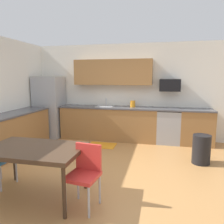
% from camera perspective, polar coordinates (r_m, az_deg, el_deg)
% --- Properties ---
extents(ground_plane, '(12.00, 12.00, 0.00)m').
position_cam_1_polar(ground_plane, '(4.17, -3.15, -15.87)').
color(ground_plane, '#B77F47').
extents(wall_back, '(5.80, 0.10, 2.70)m').
position_cam_1_polar(wall_back, '(6.39, 3.28, 5.37)').
color(wall_back, white).
rests_on(wall_back, ground).
extents(cabinet_run_back, '(2.71, 0.60, 0.90)m').
position_cam_1_polar(cabinet_run_back, '(6.25, -0.89, -3.04)').
color(cabinet_run_back, olive).
rests_on(cabinet_run_back, ground).
extents(cabinet_run_back_right, '(0.84, 0.60, 0.90)m').
position_cam_1_polar(cabinet_run_back_right, '(6.15, 21.21, -3.85)').
color(cabinet_run_back_right, olive).
rests_on(cabinet_run_back_right, ground).
extents(cabinet_run_left, '(0.60, 2.00, 0.90)m').
position_cam_1_polar(cabinet_run_left, '(5.71, -23.72, -4.97)').
color(cabinet_run_left, olive).
rests_on(cabinet_run_left, ground).
extents(countertop_back, '(4.80, 0.64, 0.04)m').
position_cam_1_polar(countertop_back, '(6.09, 2.70, 1.12)').
color(countertop_back, '#4C4C51').
rests_on(countertop_back, cabinet_run_back).
extents(countertop_left, '(0.64, 2.00, 0.04)m').
position_cam_1_polar(countertop_left, '(5.62, -24.02, -0.31)').
color(countertop_left, '#4C4C51').
rests_on(countertop_left, cabinet_run_left).
extents(upper_cabinets_back, '(2.20, 0.34, 0.70)m').
position_cam_1_polar(upper_cabinets_back, '(6.22, 0.21, 10.36)').
color(upper_cabinets_back, olive).
extents(refrigerator, '(0.76, 0.70, 1.78)m').
position_cam_1_polar(refrigerator, '(6.74, -16.00, 1.29)').
color(refrigerator, '#9EA0A5').
rests_on(refrigerator, ground).
extents(oven_range, '(0.60, 0.60, 0.91)m').
position_cam_1_polar(oven_range, '(6.08, 14.50, -3.62)').
color(oven_range, '#999BA0').
rests_on(oven_range, ground).
extents(microwave, '(0.54, 0.36, 0.32)m').
position_cam_1_polar(microwave, '(6.04, 14.88, 6.81)').
color(microwave, black).
extents(sink_basin, '(0.48, 0.40, 0.14)m').
position_cam_1_polar(sink_basin, '(6.20, -1.94, 0.90)').
color(sink_basin, '#A5A8AD').
rests_on(sink_basin, countertop_back).
extents(sink_faucet, '(0.02, 0.02, 0.24)m').
position_cam_1_polar(sink_faucet, '(6.35, -1.54, 2.55)').
color(sink_faucet, '#B2B5BA').
rests_on(sink_faucet, countertop_back).
extents(dining_table, '(1.40, 0.90, 0.75)m').
position_cam_1_polar(dining_table, '(3.40, -19.75, -9.74)').
color(dining_table, '#422D1E').
rests_on(dining_table, ground).
extents(chair_near_table, '(0.45, 0.45, 0.85)m').
position_cam_1_polar(chair_near_table, '(3.08, -7.06, -14.95)').
color(chair_near_table, red).
rests_on(chair_near_table, ground).
extents(trash_bin, '(0.36, 0.36, 0.60)m').
position_cam_1_polar(trash_bin, '(4.88, 22.35, -9.02)').
color(trash_bin, black).
rests_on(trash_bin, ground).
extents(floor_mat, '(0.70, 0.50, 0.01)m').
position_cam_1_polar(floor_mat, '(5.76, -2.64, -8.68)').
color(floor_mat, orange).
rests_on(floor_mat, ground).
extents(kettle, '(0.14, 0.14, 0.20)m').
position_cam_1_polar(kettle, '(6.08, 5.45, 2.04)').
color(kettle, orange).
rests_on(kettle, countertop_back).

